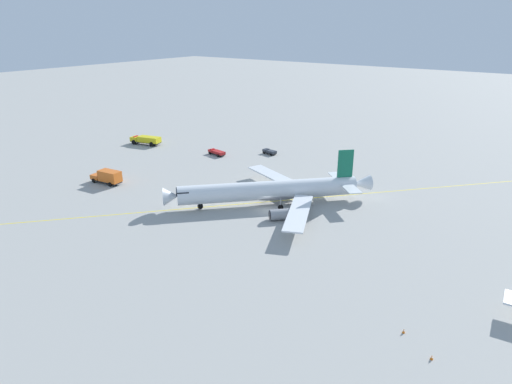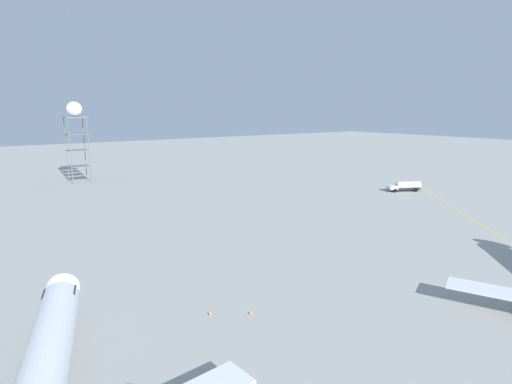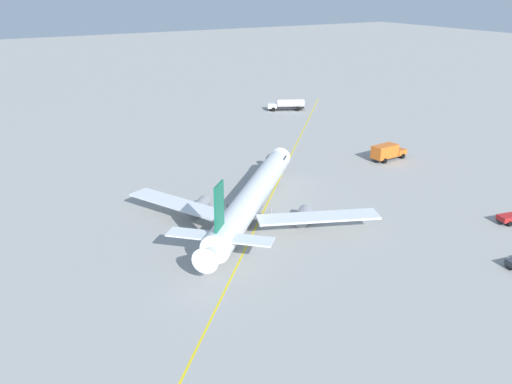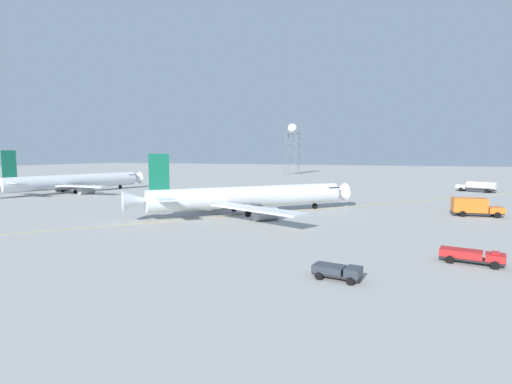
{
  "view_description": "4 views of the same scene",
  "coord_description": "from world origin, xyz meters",
  "views": [
    {
      "loc": [
        -66.69,
        -45.23,
        34.4
      ],
      "look_at": [
        -0.51,
        2.48,
        3.4
      ],
      "focal_mm": 31.53,
      "sensor_mm": 36.0,
      "label": 1
    },
    {
      "loc": [
        15.49,
        -59.33,
        23.62
      ],
      "look_at": [
        -51.5,
        -11.24,
        7.11
      ],
      "focal_mm": 28.88,
      "sensor_mm": 36.0,
      "label": 2
    },
    {
      "loc": [
        69.91,
        -37.08,
        32.92
      ],
      "look_at": [
        3.14,
        1.98,
        3.93
      ],
      "focal_mm": 39.93,
      "sensor_mm": 36.0,
      "label": 3
    },
    {
      "loc": [
        64.49,
        26.97,
        10.52
      ],
      "look_at": [
        5.18,
        3.82,
        4.14
      ],
      "focal_mm": 26.72,
      "sensor_mm": 36.0,
      "label": 4
    }
  ],
  "objects": [
    {
      "name": "radar_tower",
      "position": [
        -128.76,
        -28.11,
        21.64
      ],
      "size": [
        6.57,
        6.57,
        26.24
      ],
      "color": "slate",
      "rests_on": "ground_plane"
    },
    {
      "name": "safety_cone_near",
      "position": [
        -21.06,
        -33.84,
        0.28
      ],
      "size": [
        0.36,
        0.36,
        0.55
      ],
      "color": "orange",
      "rests_on": "ground_plane"
    },
    {
      "name": "safety_cone_mid",
      "position": [
        -23.71,
        -37.81,
        0.28
      ],
      "size": [
        0.36,
        0.36,
        0.55
      ],
      "color": "orange",
      "rests_on": "ground_plane"
    },
    {
      "name": "fuel_tanker_truck",
      "position": [
        -55.72,
        46.01,
        1.58
      ],
      "size": [
        6.55,
        9.86,
        2.87
      ],
      "rotation": [
        0.0,
        0.0,
        4.25
      ],
      "color": "#232326",
      "rests_on": "ground_plane"
    }
  ]
}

